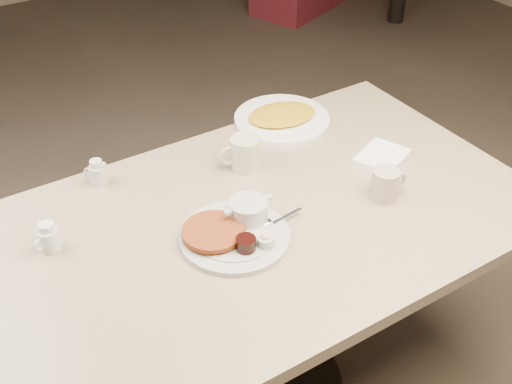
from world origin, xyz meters
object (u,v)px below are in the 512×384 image
diner_table (260,263)px  coffee_mug_near (386,184)px  main_plate (235,229)px  creamer_left (48,238)px  coffee_mug_far (244,153)px  creamer_right (97,173)px  hash_plate (282,117)px

diner_table → coffee_mug_near: 0.42m
main_plate → creamer_left: size_ratio=4.37×
diner_table → main_plate: bearing=-162.1°
coffee_mug_far → creamer_right: size_ratio=1.66×
diner_table → creamer_left: creamer_left is taller
main_plate → coffee_mug_far: size_ratio=2.64×
creamer_right → creamer_left: bearing=-136.2°
diner_table → coffee_mug_near: bearing=-18.4°
hash_plate → coffee_mug_near: bearing=-89.1°
creamer_left → creamer_right: (0.21, 0.20, 0.00)m
coffee_mug_near → creamer_right: size_ratio=1.42×
diner_table → creamer_left: size_ratio=18.75×
diner_table → coffee_mug_far: size_ratio=11.32×
coffee_mug_far → hash_plate: bearing=33.5°
diner_table → hash_plate: bearing=49.1°
creamer_left → hash_plate: (0.84, 0.21, -0.02)m
main_plate → creamer_left: bearing=153.6°
coffee_mug_near → hash_plate: coffee_mug_near is taller
coffee_mug_near → coffee_mug_far: coffee_mug_far is taller
diner_table → coffee_mug_near: (0.34, -0.11, 0.22)m
coffee_mug_far → creamer_left: size_ratio=1.66×
main_plate → creamer_right: size_ratio=4.37×
coffee_mug_far → creamer_right: 0.42m
main_plate → coffee_mug_far: coffee_mug_far is taller
coffee_mug_near → coffee_mug_far: bearing=127.3°
diner_table → coffee_mug_far: 0.32m
main_plate → creamer_left: 0.46m
creamer_left → creamer_right: bearing=43.8°
main_plate → hash_plate: bearing=44.0°
main_plate → coffee_mug_far: (0.18, 0.25, 0.03)m
coffee_mug_near → hash_plate: size_ratio=0.32×
diner_table → coffee_mug_far: bearing=68.8°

